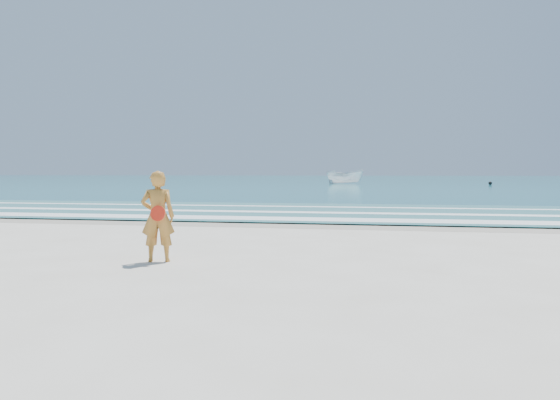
# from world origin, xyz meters

# --- Properties ---
(ground) EXTENTS (400.00, 400.00, 0.00)m
(ground) POSITION_xyz_m (0.00, 0.00, 0.00)
(ground) COLOR silver
(ground) RESTS_ON ground
(wet_sand) EXTENTS (400.00, 2.40, 0.00)m
(wet_sand) POSITION_xyz_m (0.00, 9.00, 0.00)
(wet_sand) COLOR #B2A893
(wet_sand) RESTS_ON ground
(ocean) EXTENTS (400.00, 190.00, 0.04)m
(ocean) POSITION_xyz_m (0.00, 105.00, 0.02)
(ocean) COLOR #19727F
(ocean) RESTS_ON ground
(shallow) EXTENTS (400.00, 10.00, 0.01)m
(shallow) POSITION_xyz_m (0.00, 14.00, 0.04)
(shallow) COLOR #59B7AD
(shallow) RESTS_ON ocean
(foam_near) EXTENTS (400.00, 1.40, 0.01)m
(foam_near) POSITION_xyz_m (0.00, 10.30, 0.05)
(foam_near) COLOR white
(foam_near) RESTS_ON shallow
(foam_mid) EXTENTS (400.00, 0.90, 0.01)m
(foam_mid) POSITION_xyz_m (0.00, 13.20, 0.05)
(foam_mid) COLOR white
(foam_mid) RESTS_ON shallow
(foam_far) EXTENTS (400.00, 0.60, 0.01)m
(foam_far) POSITION_xyz_m (0.00, 16.50, 0.05)
(foam_far) COLOR white
(foam_far) RESTS_ON shallow
(boat) EXTENTS (4.66, 1.88, 1.78)m
(boat) POSITION_xyz_m (-2.97, 61.68, 0.93)
(boat) COLOR white
(boat) RESTS_ON ocean
(buoy) EXTENTS (0.41, 0.41, 0.41)m
(buoy) POSITION_xyz_m (13.88, 58.93, 0.25)
(buoy) COLOR black
(buoy) RESTS_ON ocean
(woman) EXTENTS (0.67, 0.54, 1.61)m
(woman) POSITION_xyz_m (-1.93, 1.83, 0.80)
(woman) COLOR #C57E2E
(woman) RESTS_ON ground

